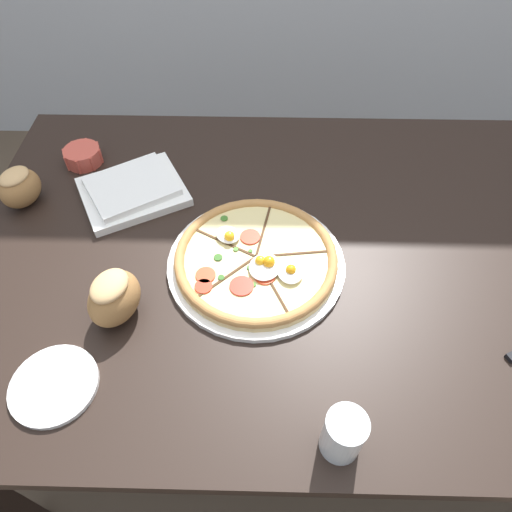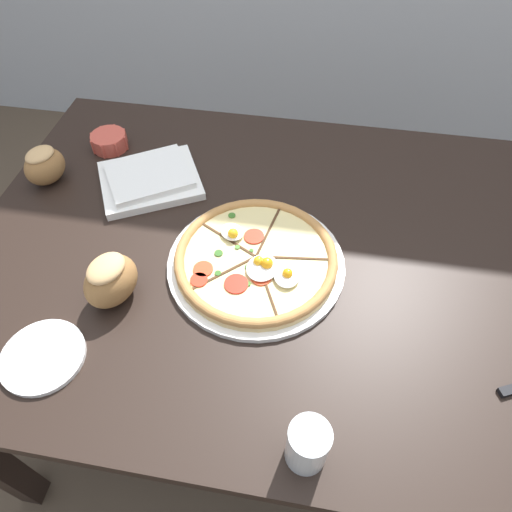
% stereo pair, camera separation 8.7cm
% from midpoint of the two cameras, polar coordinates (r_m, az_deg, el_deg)
% --- Properties ---
extents(ground_plane, '(12.00, 12.00, 0.00)m').
position_cam_midpoint_polar(ground_plane, '(1.60, 4.98, -16.31)').
color(ground_plane, brown).
extents(dining_table, '(1.44, 0.97, 0.72)m').
position_cam_midpoint_polar(dining_table, '(1.05, 7.30, -2.47)').
color(dining_table, black).
rests_on(dining_table, ground_plane).
extents(pizza, '(0.37, 0.37, 0.05)m').
position_cam_midpoint_polar(pizza, '(0.94, 2.66, -0.61)').
color(pizza, white).
rests_on(pizza, dining_table).
extents(ramekin_bowl, '(0.10, 0.10, 0.04)m').
position_cam_midpoint_polar(ramekin_bowl, '(1.27, -15.98, 13.59)').
color(ramekin_bowl, '#C64C3D').
rests_on(ramekin_bowl, dining_table).
extents(napkin_folded, '(0.29, 0.28, 0.04)m').
position_cam_midpoint_polar(napkin_folded, '(1.14, -11.00, 9.39)').
color(napkin_folded, white).
rests_on(napkin_folded, dining_table).
extents(bread_piece_near, '(0.12, 0.14, 0.10)m').
position_cam_midpoint_polar(bread_piece_near, '(0.89, -15.11, -3.03)').
color(bread_piece_near, olive).
rests_on(bread_piece_near, dining_table).
extents(bread_piece_mid, '(0.11, 0.12, 0.09)m').
position_cam_midpoint_polar(bread_piece_mid, '(1.20, -23.08, 10.32)').
color(bread_piece_mid, olive).
rests_on(bread_piece_mid, dining_table).
extents(water_glass, '(0.06, 0.06, 0.09)m').
position_cam_midpoint_polar(water_glass, '(0.75, 10.04, -22.59)').
color(water_glass, white).
rests_on(water_glass, dining_table).
extents(side_saucer, '(0.15, 0.15, 0.01)m').
position_cam_midpoint_polar(side_saucer, '(0.90, -22.59, -11.71)').
color(side_saucer, white).
rests_on(side_saucer, dining_table).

